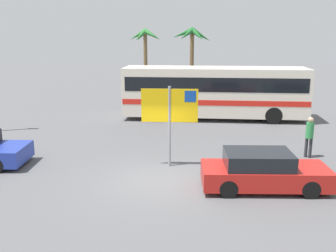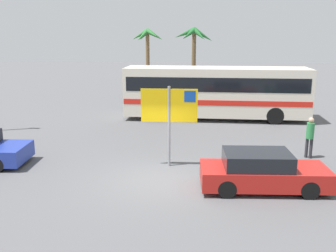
% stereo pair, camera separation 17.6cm
% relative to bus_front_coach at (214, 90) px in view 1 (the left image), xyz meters
% --- Properties ---
extents(ground, '(120.00, 120.00, 0.00)m').
position_rel_bus_front_coach_xyz_m(ground, '(-2.26, -10.72, -1.78)').
color(ground, '#565659').
extents(bus_front_coach, '(11.13, 2.72, 3.17)m').
position_rel_bus_front_coach_xyz_m(bus_front_coach, '(0.00, 0.00, 0.00)').
color(bus_front_coach, silver).
rests_on(bus_front_coach, ground).
extents(ferry_sign, '(2.20, 0.13, 3.20)m').
position_rel_bus_front_coach_xyz_m(ferry_sign, '(-1.95, -9.04, 0.54)').
color(ferry_sign, gray).
rests_on(ferry_sign, ground).
extents(car_red, '(4.34, 1.94, 1.32)m').
position_rel_bus_front_coach_xyz_m(car_red, '(1.35, -11.11, -1.15)').
color(car_red, red).
rests_on(car_red, ground).
extents(pedestrian_near_sign, '(0.32, 0.32, 1.76)m').
position_rel_bus_front_coach_xyz_m(pedestrian_near_sign, '(3.81, -7.45, -0.74)').
color(pedestrian_near_sign, '#2D2D33').
rests_on(pedestrian_near_sign, ground).
extents(palm_tree_seaside, '(3.13, 3.07, 5.68)m').
position_rel_bus_front_coach_xyz_m(palm_tree_seaside, '(-1.62, 6.33, 2.80)').
color(palm_tree_seaside, brown).
rests_on(palm_tree_seaside, ground).
extents(palm_tree_inland, '(2.80, 2.59, 5.63)m').
position_rel_bus_front_coach_xyz_m(palm_tree_inland, '(-5.56, 8.68, 2.72)').
color(palm_tree_inland, brown).
rests_on(palm_tree_inland, ground).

